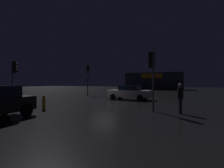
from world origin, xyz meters
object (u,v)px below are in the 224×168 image
Objects in this scene: traffic_signal_main at (14,73)px; pedestrian at (180,96)px; traffic_signal_opposite at (88,74)px; store_building at (155,81)px; car_far at (129,92)px; traffic_signal_cross_left at (152,67)px; fire_hydrant at (44,102)px.

traffic_signal_main is 13.27m from pedestrian.
store_building is at bearing 81.00° from traffic_signal_opposite.
car_far is at bearing -24.75° from traffic_signal_opposite.
traffic_signal_main is 0.95× the size of traffic_signal_cross_left.
traffic_signal_main is 11.17m from car_far.
traffic_signal_cross_left is at bearing -61.30° from car_far.
fire_hydrant is at bearing -71.81° from traffic_signal_opposite.
pedestrian is at bearing -9.15° from traffic_signal_cross_left.
pedestrian is 8.86m from fire_hydrant.
traffic_signal_main reaches higher than fire_hydrant.
traffic_signal_main is 11.47m from traffic_signal_cross_left.
store_building reaches higher than pedestrian.
store_building is 38.57m from pedestrian.
store_building is at bearing 95.48° from car_far.
traffic_signal_main is 0.78× the size of car_far.
store_building is 3.39× the size of traffic_signal_opposite.
traffic_signal_cross_left is (6.70, -37.33, 0.63)m from store_building.
traffic_signal_main is 3.64× the size of fire_hydrant.
traffic_signal_main is (-4.72, -38.37, 0.42)m from store_building.
pedestrian is at bearing 13.59° from fire_hydrant.
traffic_signal_cross_left reaches higher than traffic_signal_main.
traffic_signal_cross_left is at bearing -42.93° from traffic_signal_opposite.
traffic_signal_main is 2.01× the size of pedestrian.
traffic_signal_cross_left is 8.13m from car_far.
traffic_signal_opposite is 13.47m from fire_hydrant.
traffic_signal_cross_left is at bearing 5.18° from traffic_signal_main.
fire_hydrant is at bearing -161.02° from traffic_signal_cross_left.
traffic_signal_opposite is 15.01m from traffic_signal_cross_left.
traffic_signal_cross_left is (10.99, -10.22, -0.13)m from traffic_signal_opposite.
traffic_signal_main is 11.27m from traffic_signal_opposite.
store_building is 7.95× the size of pedestrian.
traffic_signal_cross_left is 2.50m from pedestrian.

